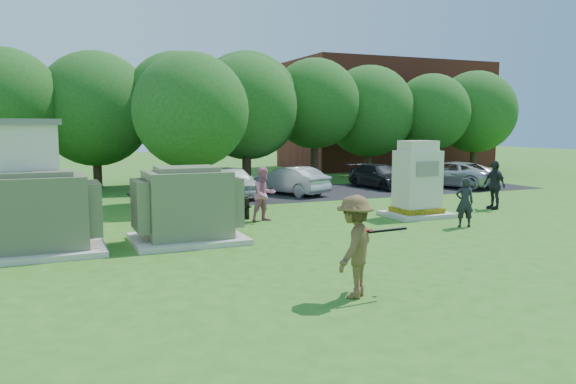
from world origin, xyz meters
name	(u,v)px	position (x,y,z in m)	size (l,w,h in m)	color
ground	(358,269)	(0.00, 0.00, 0.00)	(120.00, 120.00, 0.00)	#2D6619
brick_building	(385,115)	(18.00, 27.00, 4.00)	(15.00, 8.00, 8.00)	maroon
parking_strip	(344,191)	(7.00, 13.50, 0.01)	(20.00, 6.00, 0.01)	#232326
transformer_left	(40,215)	(-6.50, 4.50, 0.97)	(3.00, 2.40, 2.07)	beige
transformer_right	(187,207)	(-2.80, 4.50, 0.97)	(3.00, 2.40, 2.07)	beige
generator_cabinet	(417,183)	(5.62, 5.62, 1.17)	(2.19, 1.79, 2.67)	beige
picnic_table	(222,205)	(-0.81, 7.96, 0.46)	(1.73, 1.29, 0.74)	black
batter	(355,247)	(-1.10, -1.74, 0.96)	(1.24, 0.71, 1.91)	brown
person_by_generator	(465,202)	(5.74, 3.29, 0.78)	(0.57, 0.38, 1.57)	black
person_at_picnic	(264,194)	(0.31, 6.76, 0.91)	(0.88, 0.69, 1.81)	#CA6B8E
person_walking_right	(494,185)	(9.41, 5.94, 0.93)	(1.09, 0.45, 1.86)	#242429
car_white	(231,181)	(1.23, 13.41, 0.70)	(1.66, 4.12, 1.40)	white
car_silver_a	(290,181)	(4.05, 13.25, 0.65)	(1.38, 3.95, 1.30)	#B8B7BC
car_dark	(381,176)	(9.37, 13.89, 0.60)	(1.69, 4.16, 1.21)	black
car_silver_b	(451,174)	(13.06, 12.94, 0.67)	(2.22, 4.81, 1.34)	#B7B8BC
batting_equipment	(386,230)	(-0.51, -1.87, 1.24)	(1.05, 0.37, 0.17)	black
tree_row	(211,107)	(1.75, 18.50, 4.15)	(41.30, 13.30, 7.30)	#47301E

